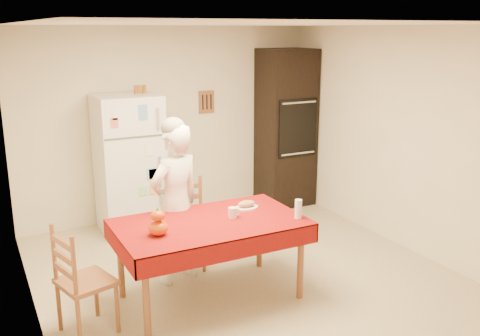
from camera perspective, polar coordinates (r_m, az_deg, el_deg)
floor at (r=5.55m, az=0.83°, el=-11.65°), size 4.50×4.50×0.00m
room_shell at (r=5.05m, az=0.89°, el=5.10°), size 4.02×4.52×2.51m
refrigerator at (r=6.69m, az=-11.71°, el=0.42°), size 0.75×0.74×1.70m
oven_cabinet at (r=7.59m, az=4.91°, el=4.27°), size 0.70×0.62×2.20m
dining_table at (r=4.91m, az=-3.23°, el=-6.45°), size 1.70×1.00×0.76m
chair_far at (r=5.71m, az=-5.93°, el=-5.42°), size 0.52×0.51×0.95m
chair_left at (r=4.60m, az=-16.88°, el=-11.15°), size 0.50×0.51×0.95m
seated_woman at (r=5.27m, az=-6.89°, el=-3.84°), size 0.67×0.55×1.60m
coffee_mug at (r=4.95m, az=-0.80°, el=-4.80°), size 0.08×0.08×0.10m
pumpkin_lower at (r=4.60m, az=-8.72°, el=-6.33°), size 0.17×0.17×0.13m
pumpkin_upper at (r=4.56m, az=-8.78°, el=-5.03°), size 0.12×0.12×0.09m
wine_glass at (r=4.97m, az=6.24°, el=-4.36°), size 0.07×0.07×0.18m
bread_plate at (r=5.21m, az=0.70°, el=-4.25°), size 0.24×0.24×0.02m
bread_loaf at (r=5.20m, az=0.70°, el=-3.83°), size 0.18×0.10×0.06m
spice_jar_left at (r=6.62m, az=-11.04°, el=8.22°), size 0.05×0.05×0.10m
spice_jar_mid at (r=6.63m, az=-10.72°, el=8.25°), size 0.05×0.05×0.10m
spice_jar_right at (r=6.65m, az=-10.20°, el=8.29°), size 0.05×0.05×0.10m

